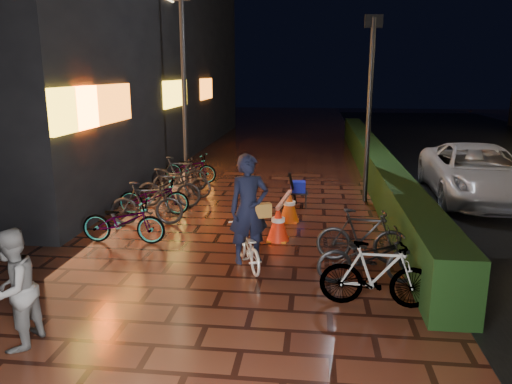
# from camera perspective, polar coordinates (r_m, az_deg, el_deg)

# --- Properties ---
(ground) EXTENTS (80.00, 80.00, 0.00)m
(ground) POSITION_cam_1_polar(r_m,az_deg,el_deg) (8.98, -2.69, -8.27)
(ground) COLOR #381911
(ground) RESTS_ON ground
(hedge) EXTENTS (0.70, 20.00, 1.00)m
(hedge) POSITION_cam_1_polar(r_m,az_deg,el_deg) (16.57, 13.25, 3.36)
(hedge) COLOR black
(hedge) RESTS_ON ground
(bystander_person) EXTENTS (0.62, 0.78, 1.53)m
(bystander_person) POSITION_cam_1_polar(r_m,az_deg,el_deg) (6.85, -26.02, -9.98)
(bystander_person) COLOR #535356
(bystander_person) RESTS_ON ground
(van) EXTENTS (2.61, 5.26, 1.43)m
(van) POSITION_cam_1_polar(r_m,az_deg,el_deg) (14.56, 23.96, 2.06)
(van) COLOR silver
(van) RESTS_ON ground
(storefront_block) EXTENTS (12.09, 22.00, 9.00)m
(storefront_block) POSITION_cam_1_polar(r_m,az_deg,el_deg) (22.55, -23.07, 15.49)
(storefront_block) COLOR black
(storefront_block) RESTS_ON ground
(lamp_post_hedge) EXTENTS (0.45, 0.15, 4.70)m
(lamp_post_hedge) POSITION_cam_1_polar(r_m,az_deg,el_deg) (13.19, 12.85, 9.98)
(lamp_post_hedge) COLOR black
(lamp_post_hedge) RESTS_ON ground
(lamp_post_sf) EXTENTS (0.56, 0.17, 5.82)m
(lamp_post_sf) POSITION_cam_1_polar(r_m,az_deg,el_deg) (16.22, -8.26, 12.97)
(lamp_post_sf) COLOR black
(lamp_post_sf) RESTS_ON ground
(cyclist) EXTENTS (1.00, 1.48, 2.02)m
(cyclist) POSITION_cam_1_polar(r_m,az_deg,el_deg) (8.59, -0.88, -3.96)
(cyclist) COLOR white
(cyclist) RESTS_ON ground
(traffic_barrier) EXTENTS (0.62, 1.80, 0.73)m
(traffic_barrier) POSITION_cam_1_polar(r_m,az_deg,el_deg) (10.74, 3.23, -2.54)
(traffic_barrier) COLOR red
(traffic_barrier) RESTS_ON ground
(cart_assembly) EXTENTS (0.53, 0.54, 0.94)m
(cart_assembly) POSITION_cam_1_polar(r_m,az_deg,el_deg) (12.61, 4.77, 0.44)
(cart_assembly) COLOR black
(cart_assembly) RESTS_ON ground
(parked_bikes_storefront) EXTENTS (1.97, 6.39, 0.98)m
(parked_bikes_storefront) POSITION_cam_1_polar(r_m,az_deg,el_deg) (12.88, -10.22, 0.45)
(parked_bikes_storefront) COLOR black
(parked_bikes_storefront) RESTS_ON ground
(parked_bikes_hedge) EXTENTS (1.74, 2.29, 0.98)m
(parked_bikes_hedge) POSITION_cam_1_polar(r_m,az_deg,el_deg) (8.29, 12.79, -6.99)
(parked_bikes_hedge) COLOR black
(parked_bikes_hedge) RESTS_ON ground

